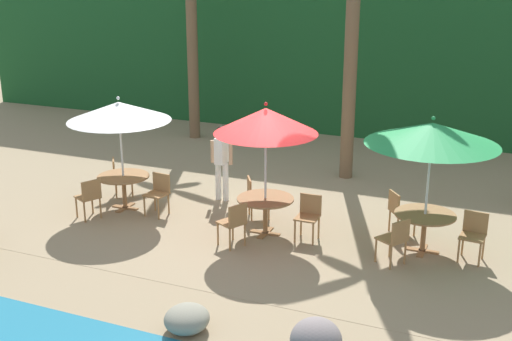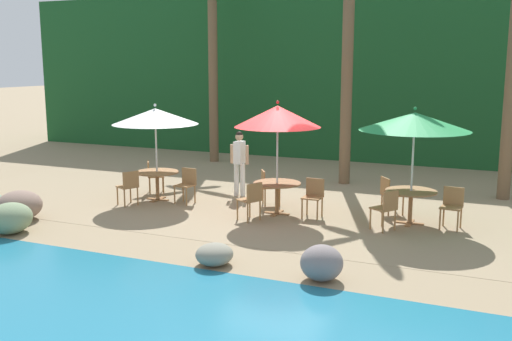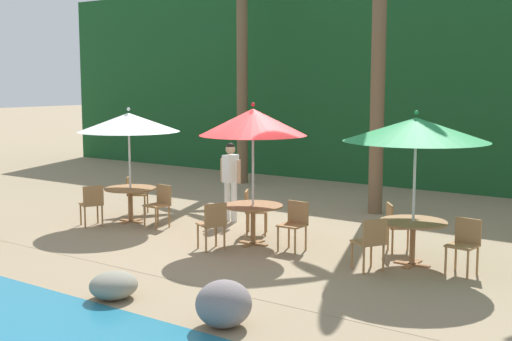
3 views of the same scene
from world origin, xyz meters
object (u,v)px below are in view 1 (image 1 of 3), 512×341
object	(u,v)px
dining_table_white	(124,181)
chair_green_seaward	(474,233)
chair_red_inland	(255,194)
chair_white_seaward	(159,191)
waiter_in_white	(222,157)
chair_green_left	(395,238)
chair_red_seaward	(309,214)
dining_table_red	(265,204)
umbrella_green	(432,134)
umbrella_white	(119,111)
umbrella_red	(266,121)
chair_white_left	(89,196)
chair_white_inland	(119,174)
dining_table_green	(425,220)
chair_red_left	(234,221)
chair_green_inland	(399,209)

from	to	relation	value
dining_table_white	chair_green_seaward	world-z (taller)	chair_green_seaward
chair_red_inland	chair_green_seaward	distance (m)	4.34
chair_white_seaward	waiter_in_white	distance (m)	1.61
chair_red_inland	chair_green_left	world-z (taller)	same
chair_red_seaward	chair_green_left	distance (m)	1.81
dining_table_red	umbrella_green	world-z (taller)	umbrella_green
umbrella_white	chair_red_seaward	xyz separation A→B (m)	(4.15, -0.01, -1.62)
umbrella_green	chair_green_left	xyz separation A→B (m)	(-0.37, -0.77, -1.71)
umbrella_red	chair_green_seaward	bearing A→B (deg)	5.45
chair_white_left	chair_white_inland	bearing A→B (deg)	100.45
chair_white_inland	chair_green_left	bearing A→B (deg)	-10.23
chair_white_inland	chair_red_seaward	distance (m)	4.76
umbrella_white	dining_table_green	size ratio (longest dim) A/B	2.23
dining_table_red	dining_table_green	world-z (taller)	same
chair_red_left	chair_green_left	size ratio (longest dim) A/B	1.00
chair_green_seaward	chair_green_inland	size ratio (longest dim) A/B	1.00
dining_table_white	chair_red_seaward	xyz separation A→B (m)	(4.15, -0.01, -0.10)
chair_white_seaward	chair_red_inland	world-z (taller)	same
chair_green_seaward	waiter_in_white	xyz separation A→B (m)	(-5.42, 1.03, 0.47)
chair_red_inland	chair_red_left	bearing A→B (deg)	-81.53
chair_red_seaward	chair_green_seaward	xyz separation A→B (m)	(2.97, 0.27, 0.00)
chair_red_left	chair_green_seaward	size ratio (longest dim) A/B	1.00
dining_table_red	chair_red_inland	distance (m)	0.86
dining_table_red	dining_table_white	bearing A→B (deg)	178.22
chair_red_left	chair_green_seaward	world-z (taller)	same
dining_table_white	chair_red_seaward	world-z (taller)	chair_red_seaward
umbrella_red	chair_green_seaward	distance (m)	4.21
chair_white_inland	chair_green_seaward	bearing A→B (deg)	-2.87
umbrella_white	chair_red_inland	xyz separation A→B (m)	(2.79, 0.58, -1.62)
dining_table_red	chair_white_inland	bearing A→B (deg)	169.02
chair_green_inland	waiter_in_white	bearing A→B (deg)	174.11
chair_green_left	dining_table_red	bearing A→B (deg)	170.89
chair_white_inland	chair_red_seaward	world-z (taller)	same
umbrella_white	umbrella_green	bearing A→B (deg)	2.31
dining_table_white	umbrella_green	world-z (taller)	umbrella_green
chair_red_left	waiter_in_white	size ratio (longest dim) A/B	0.51
chair_white_left	chair_green_left	xyz separation A→B (m)	(6.18, 0.29, 0.00)
chair_green_inland	chair_red_left	bearing A→B (deg)	-146.28
chair_green_seaward	umbrella_white	bearing A→B (deg)	-177.90
chair_green_seaward	chair_white_seaward	bearing A→B (deg)	-177.65
chair_green_seaward	chair_red_seaward	bearing A→B (deg)	-174.80
chair_white_seaward	chair_green_inland	size ratio (longest dim) A/B	1.00
chair_green_inland	dining_table_green	bearing A→B (deg)	-47.12
chair_green_left	umbrella_green	bearing A→B (deg)	64.27
chair_red_seaward	chair_red_left	xyz separation A→B (m)	(-1.14, -0.90, 0.00)
umbrella_red	umbrella_green	distance (m)	2.98
chair_red_seaward	dining_table_green	size ratio (longest dim) A/B	0.79
waiter_in_white	chair_white_left	bearing A→B (deg)	-133.62
dining_table_green	chair_green_left	size ratio (longest dim) A/B	1.26
chair_white_left	chair_green_left	world-z (taller)	same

